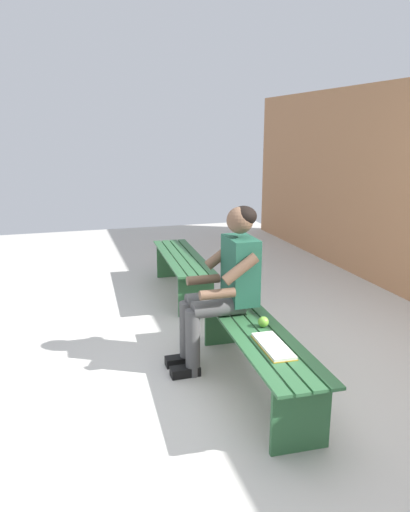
{
  "coord_description": "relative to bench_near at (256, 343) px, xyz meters",
  "views": [
    {
      "loc": [
        -2.94,
        1.25,
        1.79
      ],
      "look_at": [
        0.75,
        0.15,
        0.79
      ],
      "focal_mm": 34.37,
      "sensor_mm": 36.0,
      "label": 1
    }
  ],
  "objects": [
    {
      "name": "apple",
      "position": [
        0.02,
        -0.06,
        0.14
      ],
      "size": [
        0.08,
        0.08,
        0.08
      ],
      "primitive_type": "sphere",
      "color": "#72B738",
      "rests_on": "bench_near"
    },
    {
      "name": "book_open",
      "position": [
        -0.31,
        0.01,
        0.11
      ],
      "size": [
        0.42,
        0.18,
        0.02
      ],
      "rotation": [
        0.0,
        0.0,
        -0.04
      ],
      "color": "white",
      "rests_on": "bench_near"
    },
    {
      "name": "person_seated",
      "position": [
        0.38,
        0.1,
        0.35
      ],
      "size": [
        0.5,
        0.69,
        1.25
      ],
      "color": "#1E513D",
      "rests_on": "ground"
    },
    {
      "name": "bench_far",
      "position": [
        2.13,
        0.0,
        -0.0
      ],
      "size": [
        1.62,
        0.47,
        0.44
      ],
      "rotation": [
        0.0,
        0.0,
        -0.04
      ],
      "color": "#2D6038",
      "rests_on": "ground"
    },
    {
      "name": "bench_near",
      "position": [
        0.0,
        0.0,
        0.0
      ],
      "size": [
        1.76,
        0.47,
        0.44
      ],
      "rotation": [
        0.0,
        0.0,
        -0.04
      ],
      "color": "#2D6038",
      "rests_on": "ground"
    },
    {
      "name": "ground_plane",
      "position": [
        1.07,
        1.0,
        -0.36
      ],
      "size": [
        10.0,
        7.0,
        0.04
      ],
      "primitive_type": "cube",
      "color": "beige"
    }
  ]
}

